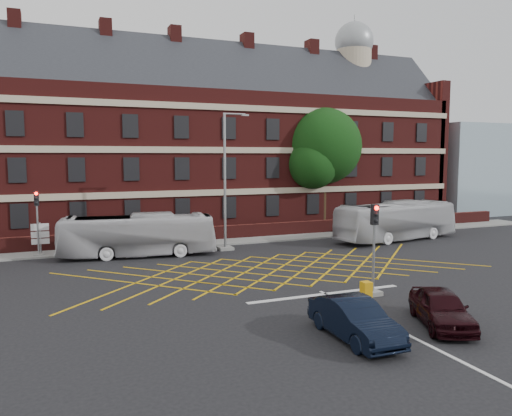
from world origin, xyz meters
name	(u,v)px	position (x,y,z in m)	size (l,w,h in m)	color
ground	(292,278)	(0.00, 0.00, 0.00)	(120.00, 120.00, 0.00)	black
victorian_building	(189,142)	(0.25, 22.00, 7.84)	(51.00, 12.17, 20.40)	#541715
boundary_wall	(218,233)	(0.00, 13.00, 0.55)	(56.00, 0.50, 1.10)	#4B1514
far_pavement	(222,241)	(0.00, 12.00, 0.06)	(60.00, 3.00, 0.12)	slate
glass_block	(472,169)	(34.00, 21.00, 5.00)	(14.00, 10.00, 10.00)	#99B2BF
box_junction_hatching	(277,270)	(0.00, 2.00, 0.01)	(11.50, 0.12, 0.02)	#CC990C
stop_line	(326,294)	(0.00, -3.50, 0.01)	(8.00, 0.30, 0.02)	silver
centre_line	(420,341)	(0.00, -10.00, 0.01)	(0.15, 14.00, 0.02)	silver
bus_left	(138,235)	(-6.73, 8.99, 1.39)	(2.34, 9.98, 2.78)	silver
bus_right	(396,221)	(12.81, 7.71, 1.51)	(2.53, 10.81, 3.01)	silver
car_navy	(354,319)	(-2.02, -8.94, 0.72)	(1.52, 4.37, 1.44)	black
car_maroon	(441,308)	(1.85, -9.03, 0.71)	(1.68, 4.17, 1.42)	black
deciduous_tree	(323,152)	(11.23, 16.40, 6.91)	(7.33, 6.93, 10.88)	black
traffic_light_near	(374,258)	(1.98, -4.46, 1.76)	(0.70, 0.70, 4.27)	slate
traffic_light_far	(38,230)	(-12.71, 11.26, 1.76)	(0.70, 0.70, 4.27)	slate
street_lamp	(226,203)	(-0.67, 9.00, 3.28)	(2.25, 1.00, 9.43)	slate
direction_signs	(40,235)	(-12.59, 11.56, 1.38)	(1.10, 0.16, 2.20)	gray
utility_cabinet	(366,292)	(1.01, -5.30, 0.46)	(0.42, 0.42, 0.93)	orange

